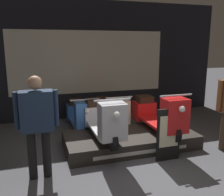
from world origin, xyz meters
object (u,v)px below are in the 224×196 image
at_px(scooter_backrow_1, 111,112).
at_px(scooter_backrow_0, 80,115).
at_px(person_left_browsing, 37,118).
at_px(scooter_display_left, 102,119).
at_px(scooter_display_right, 158,114).
at_px(price_sign_board, 168,135).

bearing_deg(scooter_backrow_1, scooter_backrow_0, 180.00).
distance_m(scooter_backrow_0, person_left_browsing, 2.34).
bearing_deg(scooter_backrow_0, scooter_display_left, -82.08).
bearing_deg(scooter_backrow_1, person_left_browsing, -131.13).
distance_m(scooter_backrow_1, person_left_browsing, 2.76).
relative_size(scooter_display_right, scooter_backrow_1, 1.00).
relative_size(scooter_backrow_0, price_sign_board, 1.88).
relative_size(scooter_display_right, person_left_browsing, 1.12).
bearing_deg(person_left_browsing, scooter_display_left, 29.80).
height_order(scooter_backrow_1, price_sign_board, price_sign_board).
xyz_separation_m(scooter_display_right, scooter_backrow_1, (-0.59, 1.35, -0.27)).
relative_size(scooter_backrow_0, scooter_backrow_1, 1.00).
relative_size(scooter_display_left, price_sign_board, 1.88).
xyz_separation_m(scooter_backrow_0, scooter_backrow_1, (0.77, 0.00, 0.00)).
bearing_deg(scooter_backrow_0, scooter_display_right, -44.69).
distance_m(scooter_display_left, scooter_backrow_0, 1.39).
height_order(scooter_display_left, scooter_backrow_1, scooter_display_left).
bearing_deg(scooter_display_right, scooter_backrow_1, 113.70).
xyz_separation_m(scooter_backrow_1, price_sign_board, (0.41, -2.11, 0.12)).
bearing_deg(scooter_display_left, scooter_display_right, 0.00).
relative_size(scooter_display_left, scooter_backrow_0, 1.00).
height_order(scooter_display_right, scooter_backrow_1, scooter_display_right).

